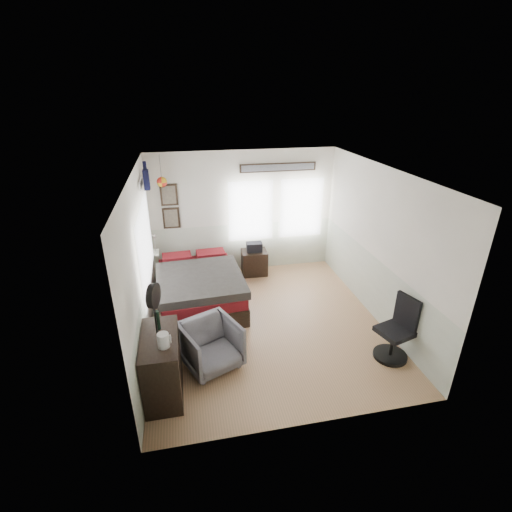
% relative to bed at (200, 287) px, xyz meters
% --- Properties ---
extents(ground_plane, '(4.00, 4.50, 0.01)m').
position_rel_bed_xyz_m(ground_plane, '(1.10, -0.94, -0.34)').
color(ground_plane, '#A97E54').
extents(room_shell, '(4.02, 4.52, 2.71)m').
position_rel_bed_xyz_m(room_shell, '(1.03, -0.75, 1.28)').
color(room_shell, beige).
rests_on(room_shell, ground_plane).
extents(wall_decor, '(3.55, 1.32, 1.44)m').
position_rel_bed_xyz_m(wall_decor, '(0.00, 1.02, 1.76)').
color(wall_decor, black).
rests_on(wall_decor, room_shell).
extents(bed, '(1.64, 2.22, 0.69)m').
position_rel_bed_xyz_m(bed, '(0.00, 0.00, 0.00)').
color(bed, black).
rests_on(bed, ground_plane).
extents(dresser, '(0.48, 1.00, 0.90)m').
position_rel_bed_xyz_m(dresser, '(-0.64, -2.25, 0.11)').
color(dresser, black).
rests_on(dresser, ground_plane).
extents(armchair, '(1.02, 1.04, 0.72)m').
position_rel_bed_xyz_m(armchair, '(0.05, -1.84, 0.03)').
color(armchair, slate).
rests_on(armchair, ground_plane).
extents(nightstand, '(0.57, 0.46, 0.55)m').
position_rel_bed_xyz_m(nightstand, '(1.28, 1.02, -0.06)').
color(nightstand, black).
rests_on(nightstand, ground_plane).
extents(task_chair, '(0.57, 0.57, 1.04)m').
position_rel_bed_xyz_m(task_chair, '(2.86, -2.21, 0.09)').
color(task_chair, black).
rests_on(task_chair, ground_plane).
extents(kettle, '(0.17, 0.14, 0.19)m').
position_rel_bed_xyz_m(kettle, '(-0.56, -2.45, 0.66)').
color(kettle, silver).
rests_on(kettle, dresser).
extents(bottle, '(0.07, 0.07, 0.28)m').
position_rel_bed_xyz_m(bottle, '(-0.64, -2.05, 0.70)').
color(bottle, black).
rests_on(bottle, dresser).
extents(stand_fan, '(0.17, 0.32, 0.80)m').
position_rel_bed_xyz_m(stand_fan, '(-0.63, -2.26, 1.19)').
color(stand_fan, black).
rests_on(stand_fan, dresser).
extents(black_bag, '(0.35, 0.23, 0.20)m').
position_rel_bed_xyz_m(black_bag, '(1.28, 1.02, 0.32)').
color(black_bag, black).
rests_on(black_bag, nightstand).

